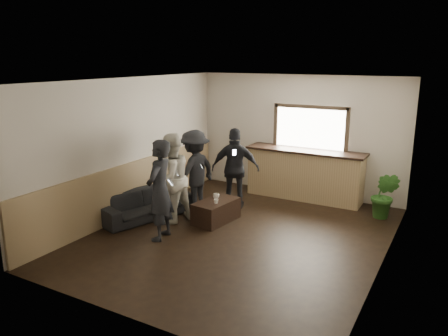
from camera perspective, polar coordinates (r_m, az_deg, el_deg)
The scene contains 12 objects.
ground at distance 8.13m, azimuth 1.98°, elevation -8.78°, with size 5.00×6.00×0.01m, color black.
room_shell at distance 8.02m, azimuth -2.61°, elevation 1.94°, with size 5.01×6.01×2.80m.
bar_counter at distance 10.18m, azimuth 10.51°, elevation -0.41°, with size 2.70×0.68×2.13m.
sofa at distance 9.05m, azimuth -10.22°, elevation -4.65°, with size 1.92×0.75×0.56m, color black.
coffee_table at distance 8.71m, azimuth -1.05°, elevation -5.64°, with size 0.53×0.96×0.43m, color black.
cup_a at distance 8.78m, azimuth -1.03°, elevation -3.67°, with size 0.13×0.13×0.10m, color silver.
cup_b at distance 8.48m, azimuth -1.04°, elevation -4.37°, with size 0.09×0.09×0.09m, color silver.
potted_plant at distance 9.35m, azimuth 20.26°, elevation -3.37°, with size 0.54×0.43×0.98m, color #2D6623.
person_a at distance 7.77m, azimuth -8.40°, elevation -2.89°, with size 0.56×0.73×1.81m.
person_b at distance 8.58m, azimuth -6.92°, elevation -1.34°, with size 0.88×1.01×1.77m.
person_c at distance 9.13m, azimuth -3.88°, elevation -0.42°, with size 0.81×1.21×1.74m.
person_d at distance 9.29m, azimuth 1.50°, elevation -0.10°, with size 1.11×0.78×1.75m.
Camera 1 is at (3.40, -6.66, 3.19)m, focal length 35.00 mm.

